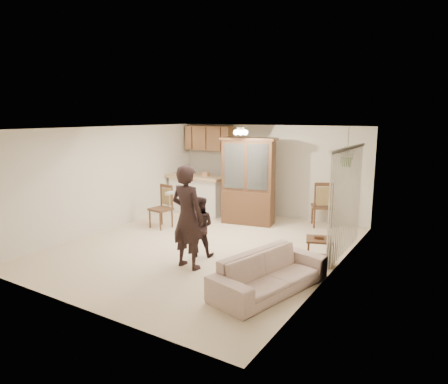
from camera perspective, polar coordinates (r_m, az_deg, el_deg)
The scene contains 23 objects.
floor at distance 8.63m, azimuth -2.83°, elevation -7.74°, with size 6.50×6.50×0.00m, color beige.
ceiling at distance 8.18m, azimuth -2.99°, elevation 9.09°, with size 5.50×6.50×0.02m, color white.
wall_back at distance 11.12m, azimuth 6.61°, elevation 3.04°, with size 5.50×0.02×2.50m, color beige.
wall_front at distance 5.99m, azimuth -20.80°, elevation -4.39°, with size 5.50×0.02×2.50m, color beige.
wall_left at distance 10.11m, azimuth -15.88°, elevation 1.91°, with size 0.02×6.50×2.50m, color beige.
wall_right at distance 7.16m, azimuth 15.57°, elevation -1.66°, with size 0.02×6.50×2.50m, color beige.
breakfast_bar at distance 11.39m, azimuth -3.87°, elevation -0.55°, with size 1.60×0.55×1.00m, color silver.
bar_top at distance 11.30m, azimuth -3.91°, elevation 2.18°, with size 1.75×0.70×0.08m, color tan.
upper_cabinets at distance 11.81m, azimuth -2.13°, elevation 7.70°, with size 1.50×0.34×0.70m, color #996B42.
vertical_blinds at distance 8.05m, azimuth 17.04°, elevation -1.46°, with size 0.06×2.30×2.10m, color beige, non-canonical shape.
ceiling_fixture at distance 9.10m, azimuth 2.40°, elevation 8.64°, with size 0.36×0.36×0.20m, color beige, non-canonical shape.
hanging_plant at distance 9.48m, azimuth 17.21°, elevation 4.92°, with size 0.43×0.37×0.48m, color #2C5C25.
plant_cord at distance 9.45m, azimuth 17.32°, elevation 6.88°, with size 0.01×0.01×0.65m, color black.
sofa at distance 6.47m, azimuth 6.57°, elevation -10.87°, with size 1.87×0.73×0.73m, color beige.
adult at distance 7.25m, azimuth -5.23°, elevation -3.99°, with size 0.66×0.43×1.80m, color black.
child at distance 7.91m, azimuth -3.52°, elevation -4.39°, with size 0.66×0.51×1.35m, color black.
china_hutch at distance 10.19m, azimuth 3.50°, elevation 1.47°, with size 1.48×0.80×2.21m.
side_table at distance 7.73m, azimuth 13.34°, elevation -8.22°, with size 0.59×0.59×0.57m.
chair_bar at distance 10.05m, azimuth -9.00°, elevation -3.38°, with size 0.53×0.53×1.06m.
chair_hutch_left at distance 11.42m, azimuth 1.69°, elevation -1.53°, with size 0.55×0.55×1.06m.
chair_hutch_right at distance 10.35m, azimuth 13.80°, elevation -3.01°, with size 0.68×0.68×1.15m.
controller_adult at distance 6.81m, azimuth -7.80°, elevation -0.16°, with size 0.05×0.17×0.05m, color white.
controller_child at distance 7.63m, azimuth -4.04°, elevation -4.49°, with size 0.03×0.10×0.03m, color white.
Camera 1 is at (4.63, -6.74, 2.76)m, focal length 32.00 mm.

